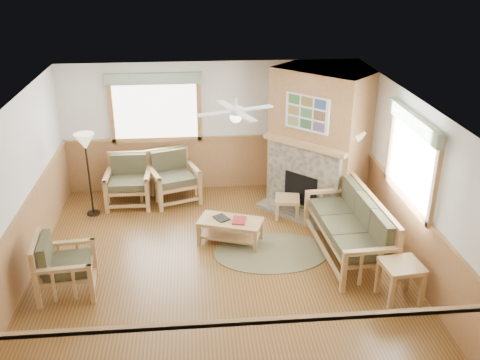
{
  "coord_description": "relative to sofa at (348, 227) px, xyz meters",
  "views": [
    {
      "loc": [
        -0.34,
        -7.51,
        4.78
      ],
      "look_at": [
        0.4,
        0.7,
        1.15
      ],
      "focal_mm": 40.0,
      "sensor_mm": 36.0,
      "label": 1
    }
  ],
  "objects": [
    {
      "name": "window_back",
      "position": [
        -3.24,
        2.88,
        2.03
      ],
      "size": [
        1.9,
        0.16,
        1.5
      ],
      "primitive_type": null,
      "color": "white",
      "rests_on": "wall_back"
    },
    {
      "name": "ceiling",
      "position": [
        -2.14,
        -0.08,
        2.2
      ],
      "size": [
        6.0,
        6.0,
        0.01
      ],
      "primitive_type": "cube",
      "color": "white",
      "rests_on": "floor"
    },
    {
      "name": "coffee_table",
      "position": [
        -1.92,
        0.54,
        -0.29
      ],
      "size": [
        1.2,
        0.88,
        0.43
      ],
      "primitive_type": null,
      "rotation": [
        0.0,
        0.0,
        -0.35
      ],
      "color": "tan",
      "rests_on": "floor"
    },
    {
      "name": "armchair_left",
      "position": [
        -4.44,
        -0.68,
        -0.04
      ],
      "size": [
        0.89,
        0.89,
        0.92
      ],
      "primitive_type": null,
      "rotation": [
        0.0,
        0.0,
        1.67
      ],
      "color": "tan",
      "rests_on": "floor"
    },
    {
      "name": "sofa",
      "position": [
        0.0,
        0.0,
        0.0
      ],
      "size": [
        2.23,
        1.02,
        1.0
      ],
      "primitive_type": null,
      "rotation": [
        0.0,
        0.0,
        -1.51
      ],
      "color": "tan",
      "rests_on": "floor"
    },
    {
      "name": "end_table_chairs",
      "position": [
        -3.37,
        2.47,
        -0.23
      ],
      "size": [
        0.51,
        0.5,
        0.54
      ],
      "primitive_type": null,
      "rotation": [
        0.0,
        0.0,
        -0.08
      ],
      "color": "tan",
      "rests_on": "floor"
    },
    {
      "name": "fireplace",
      "position": [
        -0.09,
        1.97,
        0.85
      ],
      "size": [
        3.11,
        3.11,
        2.7
      ],
      "primitive_type": null,
      "rotation": [
        0.0,
        0.0,
        -0.79
      ],
      "color": "#986A3E",
      "rests_on": "floor"
    },
    {
      "name": "window_right",
      "position": [
        0.82,
        -0.28,
        2.03
      ],
      "size": [
        0.16,
        1.9,
        1.5
      ],
      "primitive_type": null,
      "color": "white",
      "rests_on": "wall_right"
    },
    {
      "name": "book_dark",
      "position": [
        -2.07,
        0.61,
        -0.04
      ],
      "size": [
        0.31,
        0.33,
        0.03
      ],
      "primitive_type": "cube",
      "rotation": [
        0.0,
        0.0,
        0.53
      ],
      "color": "black",
      "rests_on": "coffee_table"
    },
    {
      "name": "armchair_back_left",
      "position": [
        -3.82,
        2.25,
        -0.02
      ],
      "size": [
        0.88,
        0.88,
        0.97
      ],
      "primitive_type": null,
      "rotation": [
        0.0,
        0.0,
        -0.02
      ],
      "color": "tan",
      "rests_on": "floor"
    },
    {
      "name": "wall_back",
      "position": [
        -2.14,
        2.92,
        0.85
      ],
      "size": [
        6.0,
        0.02,
        2.7
      ],
      "primitive_type": "cube",
      "color": "white",
      "rests_on": "floor"
    },
    {
      "name": "floor_lamp_right",
      "position": [
        0.41,
        1.33,
        0.34
      ],
      "size": [
        0.49,
        0.49,
        1.69
      ],
      "primitive_type": null,
      "rotation": [
        0.0,
        0.0,
        -0.31
      ],
      "color": "black",
      "rests_on": "floor"
    },
    {
      "name": "wall_front",
      "position": [
        -2.14,
        -3.08,
        0.85
      ],
      "size": [
        6.0,
        0.02,
        2.7
      ],
      "primitive_type": "cube",
      "color": "white",
      "rests_on": "floor"
    },
    {
      "name": "braided_rug",
      "position": [
        -1.25,
        0.13,
        -0.5
      ],
      "size": [
        2.57,
        2.57,
        0.01
      ],
      "primitive_type": "cylinder",
      "rotation": [
        0.0,
        0.0,
        -0.4
      ],
      "color": "brown",
      "rests_on": "floor"
    },
    {
      "name": "end_table_sofa",
      "position": [
        0.41,
        -1.35,
        -0.19
      ],
      "size": [
        0.61,
        0.59,
        0.62
      ],
      "primitive_type": null,
      "rotation": [
        0.0,
        0.0,
        0.11
      ],
      "color": "tan",
      "rests_on": "floor"
    },
    {
      "name": "book_red",
      "position": [
        -1.77,
        0.49,
        -0.04
      ],
      "size": [
        0.28,
        0.34,
        0.03
      ],
      "primitive_type": "cube",
      "rotation": [
        0.0,
        0.0,
        -0.21
      ],
      "color": "maroon",
      "rests_on": "coffee_table"
    },
    {
      "name": "wainscot",
      "position": [
        -2.14,
        -0.08,
        0.05
      ],
      "size": [
        6.0,
        6.0,
        1.1
      ],
      "primitive_type": null,
      "color": "#986A3E",
      "rests_on": "floor"
    },
    {
      "name": "wall_right",
      "position": [
        0.86,
        -0.08,
        0.85
      ],
      "size": [
        0.02,
        6.0,
        2.7
      ],
      "primitive_type": "cube",
      "color": "white",
      "rests_on": "floor"
    },
    {
      "name": "floor_lamp_left",
      "position": [
        -4.48,
        1.85,
        0.32
      ],
      "size": [
        0.5,
        0.5,
        1.65
      ],
      "primitive_type": null,
      "rotation": [
        0.0,
        0.0,
        -0.41
      ],
      "color": "black",
      "rests_on": "floor"
    },
    {
      "name": "footstool",
      "position": [
        -0.77,
        1.41,
        -0.3
      ],
      "size": [
        0.53,
        0.53,
        0.4
      ],
      "primitive_type": null,
      "rotation": [
        0.0,
        0.0,
        -0.17
      ],
      "color": "tan",
      "rests_on": "floor"
    },
    {
      "name": "armchair_back_right",
      "position": [
        -2.93,
        2.35,
        -0.0
      ],
      "size": [
        1.13,
        1.13,
        1.0
      ],
      "primitive_type": null,
      "rotation": [
        0.0,
        0.0,
        0.33
      ],
      "color": "tan",
      "rests_on": "floor"
    },
    {
      "name": "wall_left",
      "position": [
        -5.14,
        -0.08,
        0.85
      ],
      "size": [
        0.02,
        6.0,
        2.7
      ],
      "primitive_type": "cube",
      "color": "white",
      "rests_on": "floor"
    },
    {
      "name": "floor",
      "position": [
        -2.14,
        -0.08,
        -0.51
      ],
      "size": [
        6.0,
        6.0,
        0.01
      ],
      "primitive_type": "cube",
      "color": "brown",
      "rests_on": "ground"
    },
    {
      "name": "ceiling_fan",
      "position": [
        -1.84,
        0.22,
        2.16
      ],
      "size": [
        1.59,
        1.59,
        0.36
      ],
      "primitive_type": null,
      "rotation": [
        0.0,
        0.0,
        0.35
      ],
      "color": "white",
      "rests_on": "ceiling"
    }
  ]
}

